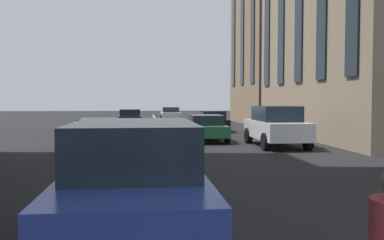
# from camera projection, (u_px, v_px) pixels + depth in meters

# --- Properties ---
(lane_centre_line) EXTENTS (80.00, 0.16, 0.01)m
(lane_centre_line) POSITION_uv_depth(u_px,v_px,m) (170.00, 147.00, 20.06)
(lane_centre_line) COLOR #D8C64C
(lane_centre_line) RESTS_ON ground_plane
(car_black_near) EXTENTS (3.90, 1.89, 1.40)m
(car_black_near) POSITION_uv_depth(u_px,v_px,m) (213.00, 121.00, 29.41)
(car_black_near) COLOR black
(car_black_near) RESTS_ON ground_plane
(car_blue_oncoming) EXTENTS (4.70, 2.14, 1.88)m
(car_blue_oncoming) POSITION_uv_depth(u_px,v_px,m) (134.00, 184.00, 6.33)
(car_blue_oncoming) COLOR navy
(car_blue_oncoming) RESTS_ON ground_plane
(car_white_parked_b) EXTENTS (4.70, 2.14, 1.88)m
(car_white_parked_b) POSITION_uv_depth(u_px,v_px,m) (276.00, 126.00, 20.13)
(car_white_parked_b) COLOR silver
(car_white_parked_b) RESTS_ON ground_plane
(car_white_parked_a) EXTENTS (4.40, 1.95, 1.37)m
(car_white_parked_a) POSITION_uv_depth(u_px,v_px,m) (170.00, 114.00, 43.41)
(car_white_parked_a) COLOR silver
(car_white_parked_a) RESTS_ON ground_plane
(car_blue_far) EXTENTS (3.90, 1.89, 1.40)m
(car_blue_far) POSITION_uv_depth(u_px,v_px,m) (98.00, 136.00, 17.79)
(car_blue_far) COLOR navy
(car_blue_far) RESTS_ON ground_plane
(car_black_trailing) EXTENTS (4.40, 1.95, 1.37)m
(car_black_trailing) POSITION_uv_depth(u_px,v_px,m) (130.00, 118.00, 34.51)
(car_black_trailing) COLOR black
(car_black_trailing) RESTS_ON ground_plane
(car_green_mid) EXTENTS (4.40, 1.95, 1.37)m
(car_green_mid) POSITION_uv_depth(u_px,v_px,m) (206.00, 128.00, 22.69)
(car_green_mid) COLOR #1E6038
(car_green_mid) RESTS_ON ground_plane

